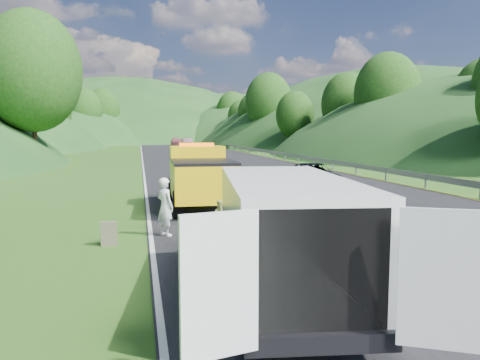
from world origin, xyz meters
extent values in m
plane|color=#38661E|center=(0.00, 0.00, 0.00)|extent=(320.00, 320.00, 0.00)
cube|color=black|center=(3.00, 40.00, 0.01)|extent=(14.00, 200.00, 0.02)
cube|color=gray|center=(10.30, 52.50, 0.00)|extent=(0.06, 140.00, 1.52)
cylinder|color=black|center=(-2.82, 7.14, 0.49)|extent=(0.37, 0.99, 0.98)
cylinder|color=black|center=(-0.96, 7.10, 0.49)|extent=(0.37, 0.99, 0.98)
cylinder|color=black|center=(-2.92, 3.22, 0.49)|extent=(0.37, 0.99, 0.98)
cylinder|color=black|center=(-1.05, 3.17, 0.49)|extent=(0.37, 0.99, 0.98)
cube|color=yellow|center=(-1.91, 6.29, 1.42)|extent=(2.15, 1.62, 1.86)
cube|color=yellow|center=(-1.96, 4.08, 1.18)|extent=(2.24, 3.39, 1.28)
cube|color=black|center=(-1.96, 4.08, 1.86)|extent=(2.24, 3.39, 0.10)
cube|color=black|center=(-1.88, 7.46, 0.88)|extent=(1.99, 1.22, 0.69)
cube|color=black|center=(-1.87, 8.05, 0.69)|extent=(2.06, 0.25, 0.49)
cube|color=yellow|center=(-1.87, 7.81, 1.52)|extent=(1.98, 0.82, 1.07)
cube|color=orange|center=(-1.91, 6.29, 2.40)|extent=(1.38, 0.28, 0.16)
cube|color=black|center=(-1.89, 6.97, 1.77)|extent=(1.87, 0.12, 0.88)
cylinder|color=black|center=(-2.37, -3.10, 0.38)|extent=(0.38, 0.79, 0.76)
cylinder|color=black|center=(-0.66, -3.32, 0.38)|extent=(0.38, 0.79, 0.76)
cylinder|color=black|center=(-2.79, -6.32, 0.38)|extent=(0.38, 0.79, 0.76)
cylinder|color=black|center=(-1.08, -6.54, 0.38)|extent=(0.38, 0.79, 0.76)
cube|color=white|center=(-1.74, -4.91, 1.29)|extent=(2.58, 5.18, 1.77)
cube|color=white|center=(-1.40, -2.31, 0.91)|extent=(2.00, 1.10, 0.95)
cube|color=black|center=(-1.43, -2.50, 1.67)|extent=(1.79, 0.55, 0.80)
cube|color=black|center=(-2.05, -7.33, 1.29)|extent=(1.62, 0.30, 1.53)
cube|color=white|center=(-3.34, -7.60, 1.29)|extent=(0.90, 0.25, 1.62)
cube|color=white|center=(-0.87, -7.91, 1.29)|extent=(0.83, 0.47, 1.62)
cube|color=black|center=(-2.06, -7.42, 0.43)|extent=(1.91, 0.39, 0.24)
imported|color=silver|center=(-3.49, 0.68, 0.00)|extent=(0.70, 0.74, 1.64)
imported|color=#CCD16F|center=(-1.98, 0.18, 0.00)|extent=(0.64, 0.60, 1.04)
imported|color=black|center=(-1.62, -5.33, 0.00)|extent=(1.29, 0.97, 1.78)
cube|color=#595843|center=(-4.98, -0.13, 0.32)|extent=(0.41, 0.24, 0.63)
cylinder|color=black|center=(-0.48, -6.17, 0.00)|extent=(0.70, 0.70, 0.20)
imported|color=black|center=(4.25, 9.46, 0.00)|extent=(2.77, 5.02, 1.33)
imported|color=#48484D|center=(2.45, 52.92, 0.00)|extent=(1.83, 4.56, 1.55)
imported|color=#795162|center=(4.28, 71.91, 0.00)|extent=(1.70, 4.86, 1.60)
imported|color=#9A4D57|center=(3.35, 84.70, 0.00)|extent=(2.17, 5.34, 1.55)
imported|color=#7B4166|center=(1.38, 106.10, 0.00)|extent=(1.83, 4.56, 1.55)
camera|label=1|loc=(-4.16, -12.44, 2.96)|focal=35.00mm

